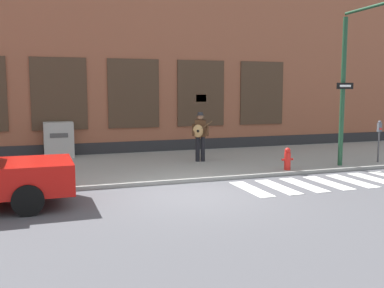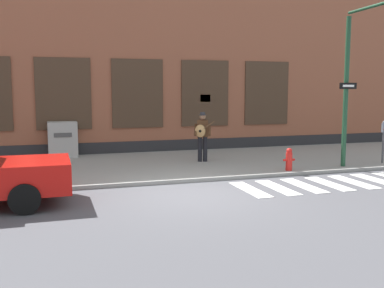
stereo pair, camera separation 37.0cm
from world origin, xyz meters
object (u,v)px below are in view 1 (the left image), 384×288
object	(u,v)px
busker	(200,134)
utility_box	(59,140)
traffic_light	(365,57)
parking_meter	(379,135)
fire_hydrant	(287,159)

from	to	relation	value
busker	utility_box	distance (m)	5.23
traffic_light	parking_meter	distance (m)	3.25
utility_box	fire_hydrant	size ratio (longest dim) A/B	1.86
traffic_light	utility_box	xyz separation A→B (m)	(-8.58, 5.86, -2.79)
parking_meter	fire_hydrant	bearing A→B (deg)	-175.82
traffic_light	fire_hydrant	distance (m)	3.80
traffic_light	utility_box	bearing A→B (deg)	145.68
traffic_light	utility_box	world-z (taller)	traffic_light
fire_hydrant	busker	bearing A→B (deg)	129.43
busker	utility_box	world-z (taller)	busker
traffic_light	parking_meter	bearing A→B (deg)	34.55
parking_meter	fire_hydrant	world-z (taller)	parking_meter
parking_meter	utility_box	xyz separation A→B (m)	(-10.30, 4.68, -0.29)
busker	parking_meter	xyz separation A→B (m)	(5.73, -2.16, -0.03)
parking_meter	utility_box	size ratio (longest dim) A/B	1.10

